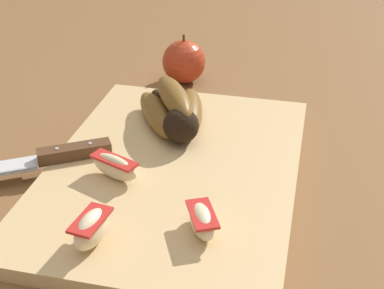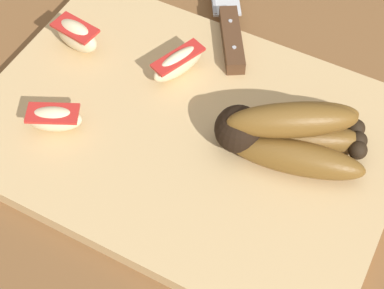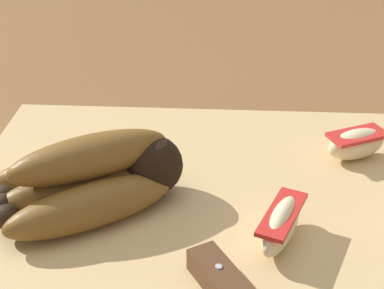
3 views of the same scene
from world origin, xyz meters
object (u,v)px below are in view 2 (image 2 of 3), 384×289
Objects in this scene: banana_bunch at (288,133)px; apple_wedge_far at (178,63)px; chefs_knife at (228,14)px; apple_wedge_near at (77,35)px; apple_wedge_middle at (54,118)px.

apple_wedge_far is (-0.15, 0.04, -0.01)m from banana_bunch.
apple_wedge_far is (-0.01, -0.11, 0.01)m from chefs_knife.
apple_wedge_near is 0.12m from apple_wedge_middle.
apple_wedge_far is at bearing 8.77° from apple_wedge_near.
apple_wedge_near reaches higher than apple_wedge_middle.
apple_wedge_near is 0.95× the size of apple_wedge_middle.
chefs_knife is 4.06× the size of apple_wedge_near.
banana_bunch is 2.23× the size of apple_wedge_far.
banana_bunch is 0.21m from chefs_knife.
apple_wedge_middle is at bearing -158.39° from banana_bunch.
apple_wedge_far is at bearing 58.62° from apple_wedge_middle.
apple_wedge_far is at bearing 165.21° from banana_bunch.
apple_wedge_near is 0.85× the size of apple_wedge_far.
apple_wedge_far reaches higher than chefs_knife.
apple_wedge_near reaches higher than apple_wedge_far.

